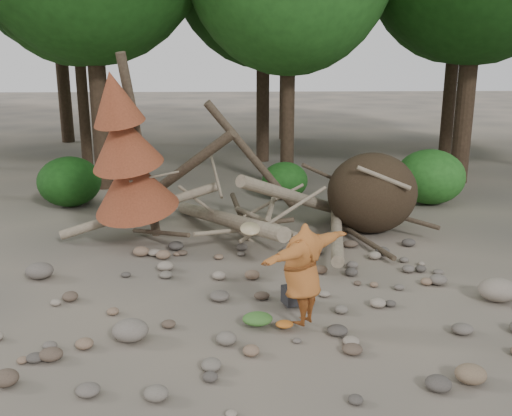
{
  "coord_description": "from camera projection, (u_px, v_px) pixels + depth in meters",
  "views": [
    {
      "loc": [
        -0.88,
        -9.1,
        4.26
      ],
      "look_at": [
        -0.38,
        1.5,
        1.4
      ],
      "focal_mm": 40.0,
      "sensor_mm": 36.0,
      "label": 1
    }
  ],
  "objects": [
    {
      "name": "bush_left",
      "position": [
        69.0,
        182.0,
        16.43
      ],
      "size": [
        1.8,
        1.8,
        1.44
      ],
      "primitive_type": "ellipsoid",
      "color": "#164512",
      "rests_on": "ground"
    },
    {
      "name": "backpack",
      "position": [
        297.0,
        298.0,
        9.95
      ],
      "size": [
        0.54,
        0.45,
        0.31
      ],
      "primitive_type": "cube",
      "rotation": [
        0.0,
        0.0,
        0.33
      ],
      "color": "black",
      "rests_on": "ground"
    },
    {
      "name": "bush_right",
      "position": [
        430.0,
        177.0,
        16.69
      ],
      "size": [
        2.0,
        2.0,
        1.6
      ],
      "primitive_type": "ellipsoid",
      "color": "#266720",
      "rests_on": "ground"
    },
    {
      "name": "boulder_mid_left",
      "position": [
        40.0,
        271.0,
        11.18
      ],
      "size": [
        0.54,
        0.48,
        0.32
      ],
      "primitive_type": "ellipsoid",
      "color": "#5F5750",
      "rests_on": "ground"
    },
    {
      "name": "cloth_green",
      "position": [
        258.0,
        322.0,
        9.2
      ],
      "size": [
        0.49,
        0.41,
        0.18
      ],
      "primitive_type": "ellipsoid",
      "color": "#386629",
      "rests_on": "ground"
    },
    {
      "name": "frisbee_thrower",
      "position": [
        303.0,
        274.0,
        8.98
      ],
      "size": [
        1.97,
        1.84,
        1.81
      ],
      "color": "#A15724",
      "rests_on": "ground"
    },
    {
      "name": "dead_conifer",
      "position": [
        127.0,
        156.0,
        12.48
      ],
      "size": [
        2.06,
        2.16,
        4.35
      ],
      "color": "#4C3F30",
      "rests_on": "ground"
    },
    {
      "name": "ground",
      "position": [
        282.0,
        308.0,
        9.92
      ],
      "size": [
        120.0,
        120.0,
        0.0
      ],
      "primitive_type": "plane",
      "color": "#514C44",
      "rests_on": "ground"
    },
    {
      "name": "boulder_mid_right",
      "position": [
        498.0,
        290.0,
        10.16
      ],
      "size": [
        0.68,
        0.61,
        0.41
      ],
      "primitive_type": "ellipsoid",
      "color": "gray",
      "rests_on": "ground"
    },
    {
      "name": "cloth_orange",
      "position": [
        284.0,
        327.0,
        9.1
      ],
      "size": [
        0.29,
        0.24,
        0.11
      ],
      "primitive_type": "ellipsoid",
      "color": "#AC5C1D",
      "rests_on": "ground"
    },
    {
      "name": "deadfall_pile",
      "position": [
        349.0,
        195.0,
        13.85
      ],
      "size": [
        8.55,
        5.24,
        3.3
      ],
      "color": "#332619",
      "rests_on": "ground"
    },
    {
      "name": "bush_mid",
      "position": [
        285.0,
        180.0,
        17.33
      ],
      "size": [
        1.4,
        1.4,
        1.12
      ],
      "primitive_type": "ellipsoid",
      "color": "#1E5719",
      "rests_on": "ground"
    },
    {
      "name": "boulder_front_left",
      "position": [
        130.0,
        330.0,
        8.75
      ],
      "size": [
        0.56,
        0.5,
        0.33
      ],
      "primitive_type": "ellipsoid",
      "color": "#6E655B",
      "rests_on": "ground"
    },
    {
      "name": "boulder_front_right",
      "position": [
        471.0,
        374.0,
        7.62
      ],
      "size": [
        0.42,
        0.38,
        0.25
      ],
      "primitive_type": "ellipsoid",
      "color": "brown",
      "rests_on": "ground"
    }
  ]
}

